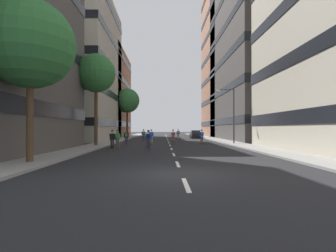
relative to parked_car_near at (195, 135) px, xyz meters
name	(u,v)px	position (x,y,z in m)	size (l,w,h in m)	color
ground_plane	(168,140)	(-5.42, -8.00, -0.70)	(181.95, 181.95, 0.00)	black
sidewalk_left	(122,139)	(-13.33, -4.21, -0.63)	(2.58, 83.39, 0.14)	gray
sidewalk_right	(213,139)	(2.49, -4.21, -0.63)	(2.58, 83.39, 0.14)	gray
lane_markings	(168,139)	(-5.42, -5.33, -0.70)	(0.16, 72.20, 0.01)	silver
building_left_mid	(68,69)	(-21.96, -6.56, 10.99)	(14.80, 18.80, 23.20)	#BCB29E
building_left_far	(93,95)	(-21.96, 8.58, 8.74)	(14.80, 19.23, 18.71)	#9E6B51
building_right_mid	(266,33)	(11.12, -6.56, 17.23)	(14.80, 22.98, 35.67)	#4C4744
building_right_far	(239,61)	(11.12, 8.58, 16.55)	(14.80, 17.27, 34.32)	#9E6B51
parked_car_near	(195,135)	(0.00, 0.00, 0.00)	(1.82, 4.40, 1.52)	black
street_tree_near	(30,45)	(-13.33, -35.19, 5.71)	(4.72, 4.72, 8.65)	#4C3823
street_tree_mid	(127,101)	(-13.33, 1.99, 6.70)	(4.85, 4.85, 9.71)	#4C3823
street_tree_far	(96,74)	(-13.33, -21.69, 7.04)	(4.10, 4.10, 9.70)	#4C3823
streetlamp_right	(231,110)	(1.87, -18.70, 3.44)	(2.13, 0.30, 6.50)	#3F3F44
skater_0	(126,136)	(-10.25, -20.80, 0.32)	(0.55, 0.91, 1.78)	brown
skater_1	(148,138)	(-7.51, -26.15, 0.32)	(0.55, 0.91, 1.78)	brown
skater_2	(151,136)	(-7.70, -16.17, 0.29)	(0.55, 0.92, 1.78)	brown
skater_3	(144,134)	(-9.09, -10.95, 0.32)	(0.57, 0.92, 1.78)	brown
skater_4	(117,138)	(-10.62, -24.18, 0.32)	(0.54, 0.91, 1.78)	brown
skater_5	(173,136)	(-4.95, -17.32, 0.32)	(0.57, 0.92, 1.78)	brown
skater_6	(112,139)	(-10.73, -26.09, 0.29)	(0.56, 0.92, 1.78)	brown
skater_7	(202,136)	(-1.39, -17.27, 0.29)	(0.56, 0.92, 1.78)	brown
skater_8	(178,133)	(-3.47, -2.89, 0.32)	(0.54, 0.91, 1.78)	brown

